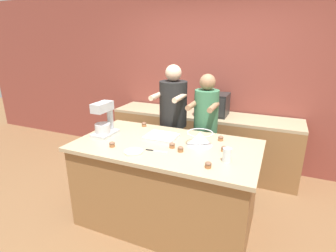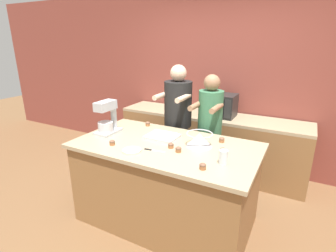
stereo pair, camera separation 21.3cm
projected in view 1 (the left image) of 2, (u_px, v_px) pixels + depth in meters
ground_plane at (166, 219)px, 3.00m from camera, size 16.00×16.00×0.00m
back_wall at (211, 80)px, 4.11m from camera, size 10.00×0.06×2.70m
island_counter at (166, 183)px, 2.86m from camera, size 1.89×1.04×0.93m
back_counter at (202, 141)px, 4.09m from camera, size 2.80×0.60×0.89m
person_left at (173, 125)px, 3.49m from camera, size 0.37×0.52×1.66m
person_right at (205, 132)px, 3.33m from camera, size 0.32×0.49×1.57m
stand_mixer at (104, 121)px, 2.93m from camera, size 0.20×0.30×0.38m
mixing_bowl at (200, 138)px, 2.66m from camera, size 0.27×0.27×0.14m
baking_tray at (161, 136)px, 2.88m from camera, size 0.34×0.27×0.04m
microwave_oven at (212, 104)px, 3.85m from camera, size 0.45×0.36×0.33m
drinking_glass at (227, 155)px, 2.30m from camera, size 0.08×0.08×0.13m
small_plate at (134, 152)px, 2.50m from camera, size 0.18×0.18×0.02m
knife at (155, 151)px, 2.54m from camera, size 0.22×0.04×0.01m
cupcake_0 at (144, 124)px, 3.25m from camera, size 0.06×0.06×0.06m
cupcake_1 at (224, 149)px, 2.52m from camera, size 0.06×0.06×0.06m
cupcake_2 at (112, 144)px, 2.63m from camera, size 0.06×0.06×0.06m
cupcake_3 at (172, 145)px, 2.60m from camera, size 0.06×0.06×0.06m
cupcake_4 at (181, 149)px, 2.52m from camera, size 0.06×0.06×0.06m
cupcake_5 at (208, 165)px, 2.20m from camera, size 0.06×0.06×0.06m
cupcake_6 at (221, 138)px, 2.79m from camera, size 0.06×0.06×0.06m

